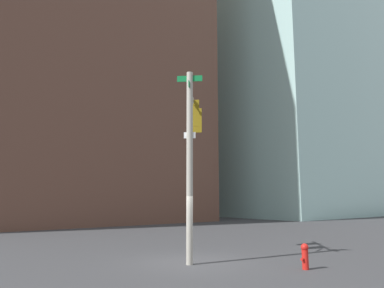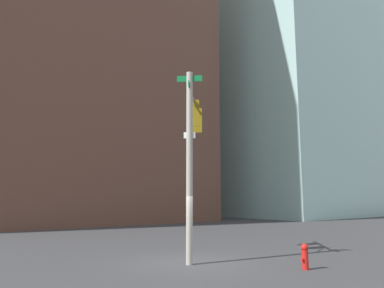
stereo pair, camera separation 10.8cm
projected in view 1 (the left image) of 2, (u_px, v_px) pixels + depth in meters
name	position (u px, v px, depth m)	size (l,w,h in m)	color
ground_plane	(192.00, 262.00, 13.63)	(200.00, 200.00, 0.00)	#38383A
signal_pole_assembly	(192.00, 139.00, 14.84)	(3.04, 3.12, 7.39)	#9E998C
fire_hydrant	(305.00, 255.00, 12.29)	(0.34, 0.26, 0.87)	red
building_brick_nearside	(75.00, 29.00, 40.91)	(27.88, 17.79, 43.37)	brown
building_brick_midblock	(51.00, 100.00, 51.16)	(21.07, 15.88, 33.08)	brown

